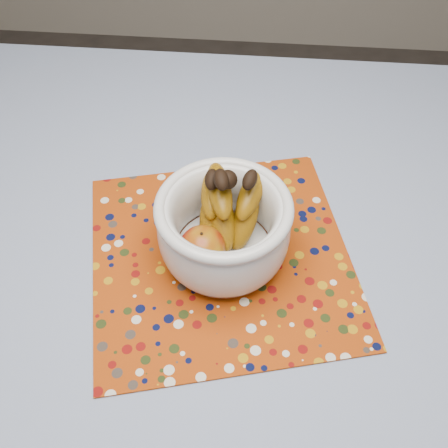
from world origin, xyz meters
name	(u,v)px	position (x,y,z in m)	size (l,w,h in m)	color
table	(217,285)	(0.00, 0.00, 0.67)	(1.20, 1.20, 0.75)	brown
tablecloth	(217,260)	(0.00, 0.00, 0.76)	(1.32, 1.32, 0.01)	slate
placemat	(221,256)	(0.01, 0.00, 0.76)	(0.46, 0.46, 0.00)	#953308
fruit_bowl	(225,222)	(0.01, 0.02, 0.85)	(0.23, 0.23, 0.19)	silver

